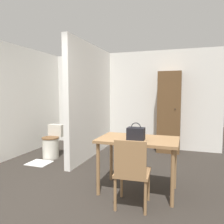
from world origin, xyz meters
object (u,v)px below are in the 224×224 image
Objects in this scene: toilet at (52,143)px; wooden_cabinet at (169,112)px; wooden_chair at (132,171)px; handbag at (136,133)px; dining_table at (138,145)px.

wooden_cabinet is (2.43, 1.31, 0.66)m from toilet.
handbag is at bearing 91.70° from wooden_chair.
wooden_chair is (0.03, -0.48, -0.21)m from dining_table.
handbag reaches higher than toilet.
wooden_cabinet is (0.26, 2.37, 0.28)m from dining_table.
dining_table is at bearing 83.78° from handbag.
wooden_chair is 1.25× the size of toilet.
wooden_chair reaches higher than toilet.
handbag is at bearing -96.22° from dining_table.
wooden_cabinet is at bearing 28.36° from toilet.
dining_table is at bearing -96.17° from wooden_cabinet.
wooden_cabinet reaches higher than handbag.
handbag is at bearing -96.18° from wooden_cabinet.
dining_table is at bearing 89.31° from wooden_chair.
wooden_chair is 0.55m from handbag.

